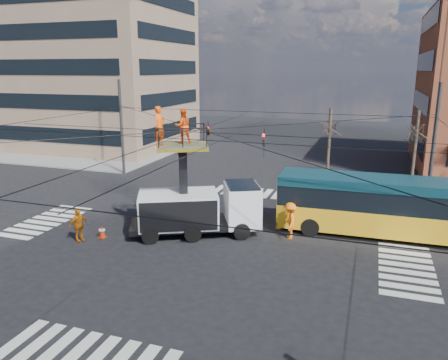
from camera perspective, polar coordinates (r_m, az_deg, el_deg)
ground at (r=23.21m, az=-2.89°, el=-8.03°), size 120.00×120.00×0.00m
sidewalk_nw at (r=50.92m, az=-16.29°, el=3.82°), size 18.00×18.00×0.12m
crosswalks at (r=23.21m, az=-2.89°, el=-8.01°), size 22.40×22.40×0.02m
building_tower at (r=53.53m, az=-16.46°, el=20.39°), size 18.06×16.06×30.00m
overhead_network at (r=22.34m, az=-2.81°, el=2.60°), size 24.24×24.24×8.00m
tree_a at (r=33.82m, az=13.67°, el=6.79°), size 2.00×2.00×6.00m
tree_b at (r=33.81m, az=23.88°, el=5.97°), size 2.00×2.00×6.00m
utility_truck at (r=23.63m, az=-3.39°, el=-2.01°), size 7.30×5.13×7.02m
city_bus at (r=24.96m, az=21.56°, el=-3.23°), size 12.50×2.92×3.20m
traffic_cone at (r=24.52m, az=-15.65°, el=-6.51°), size 0.36×0.36×0.65m
worker_ground at (r=24.13m, az=-18.48°, el=-5.62°), size 0.82×1.14×1.79m
flagger at (r=23.52m, az=8.61°, el=-5.28°), size 0.98×1.41×1.99m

